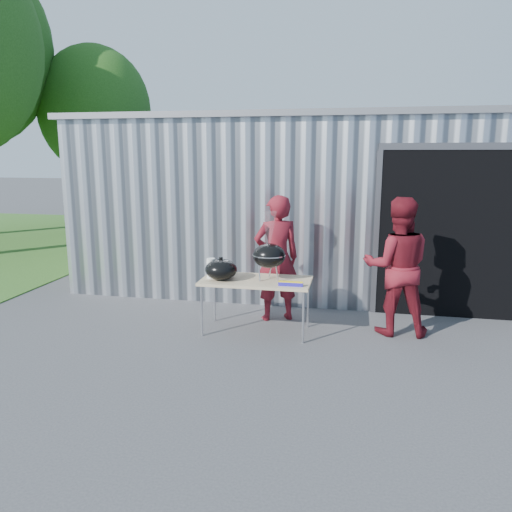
% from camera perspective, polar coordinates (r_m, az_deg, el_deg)
% --- Properties ---
extents(ground, '(80.00, 80.00, 0.00)m').
position_cam_1_polar(ground, '(6.75, -4.46, -9.65)').
color(ground, '#3E3E41').
extents(building, '(8.20, 6.20, 3.10)m').
position_cam_1_polar(building, '(10.70, 6.99, 6.68)').
color(building, silver).
rests_on(building, ground).
extents(tree_far, '(3.49, 3.49, 5.78)m').
position_cam_1_polar(tree_far, '(17.21, -17.89, 15.47)').
color(tree_far, '#442D19').
rests_on(tree_far, ground).
extents(folding_table, '(1.50, 0.75, 0.75)m').
position_cam_1_polar(folding_table, '(6.87, 0.02, -3.02)').
color(folding_table, tan).
rests_on(folding_table, ground).
extents(kettle_grill, '(0.45, 0.45, 0.94)m').
position_cam_1_polar(kettle_grill, '(6.74, 1.51, 0.68)').
color(kettle_grill, black).
rests_on(kettle_grill, folding_table).
extents(grill_lid, '(0.44, 0.44, 0.32)m').
position_cam_1_polar(grill_lid, '(6.83, -4.00, -1.54)').
color(grill_lid, black).
rests_on(grill_lid, folding_table).
extents(paper_towels, '(0.12, 0.12, 0.28)m').
position_cam_1_polar(paper_towels, '(6.92, -5.16, -1.41)').
color(paper_towels, white).
rests_on(paper_towels, folding_table).
extents(white_tub, '(0.20, 0.15, 0.10)m').
position_cam_1_polar(white_tub, '(7.14, -4.02, -1.73)').
color(white_tub, white).
rests_on(white_tub, folding_table).
extents(foil_box, '(0.32, 0.05, 0.06)m').
position_cam_1_polar(foil_box, '(6.53, 3.98, -3.18)').
color(foil_box, '#221AAA').
rests_on(foil_box, folding_table).
extents(person_cook, '(0.80, 0.69, 1.87)m').
position_cam_1_polar(person_cook, '(7.35, 2.38, -0.27)').
color(person_cook, maroon).
rests_on(person_cook, ground).
extents(person_bystander, '(0.96, 0.77, 1.89)m').
position_cam_1_polar(person_bystander, '(7.03, 15.82, -1.16)').
color(person_bystander, maroon).
rests_on(person_bystander, ground).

